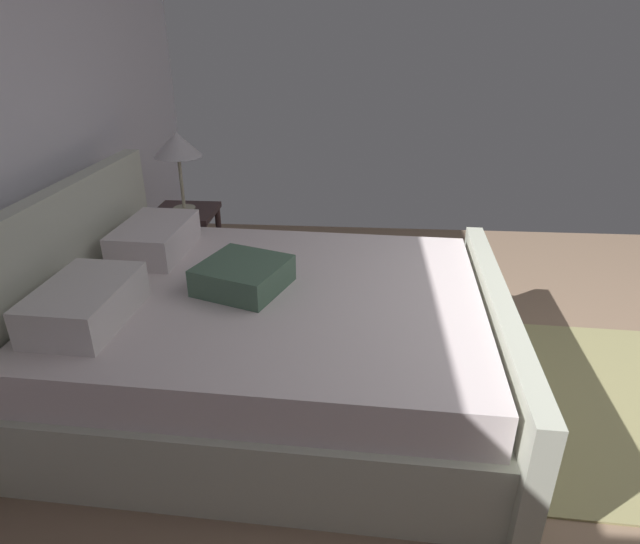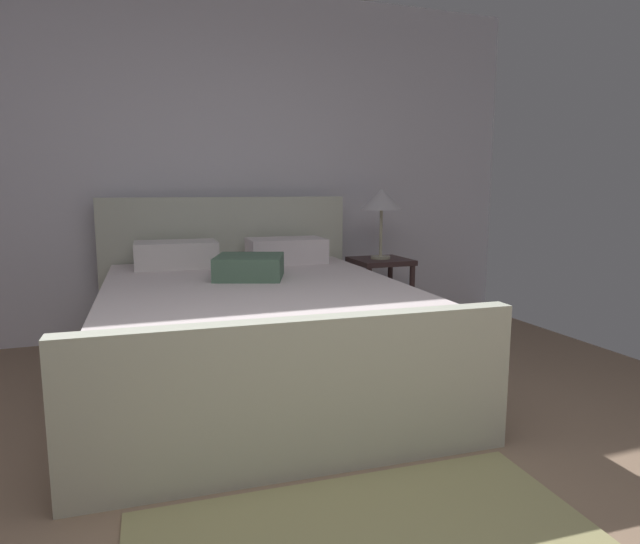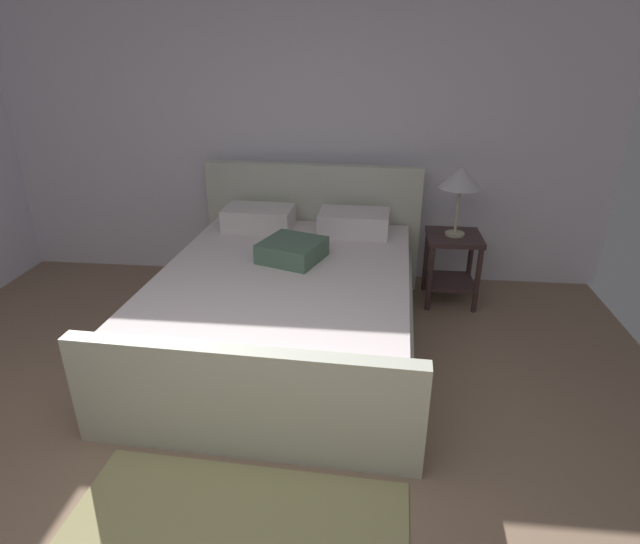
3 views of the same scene
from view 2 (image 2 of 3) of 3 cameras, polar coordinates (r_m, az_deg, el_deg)
The scene contains 4 objects.
wall_back at distance 4.56m, azimuth -12.22°, elevation 10.91°, with size 5.47×0.12×2.72m, color white.
bed at distance 3.38m, azimuth -7.11°, elevation -5.61°, with size 2.00×2.42×1.10m.
nightstand_right at distance 4.52m, azimuth 6.26°, elevation -1.09°, with size 0.44×0.44×0.60m.
table_lamp_right at distance 4.46m, azimuth 6.40°, elevation 7.34°, with size 0.34×0.34×0.56m.
Camera 2 is at (-0.63, -1.13, 1.18)m, focal length 30.81 mm.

